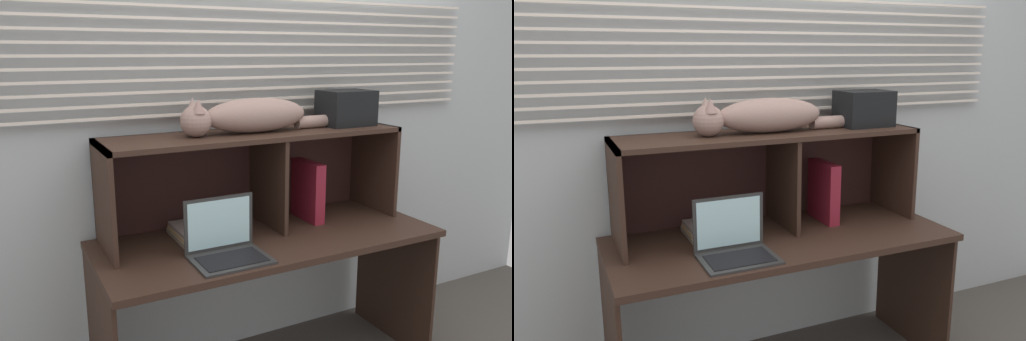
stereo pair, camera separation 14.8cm
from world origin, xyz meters
TOP-DOWN VIEW (x-y plane):
  - back_panel_with_blinds at (0.00, 0.55)m, footprint 4.40×0.08m
  - desk at (0.00, 0.19)m, footprint 1.56×0.64m
  - hutch_shelf_unit at (0.01, 0.35)m, footprint 1.42×0.37m
  - cat at (-0.03, 0.32)m, footprint 0.84×0.17m
  - laptop at (-0.28, 0.05)m, footprint 0.31×0.23m
  - binder_upright at (0.29, 0.32)m, footprint 0.06×0.23m
  - book_stack at (-0.32, 0.32)m, footprint 0.17×0.27m
  - storage_box at (0.51, 0.32)m, footprint 0.25×0.19m

SIDE VIEW (x-z plane):
  - desk at x=0.00m, z-range 0.23..0.94m
  - book_stack at x=-0.32m, z-range 0.72..0.77m
  - laptop at x=-0.28m, z-range 0.65..0.89m
  - binder_upright at x=0.29m, z-range 0.72..1.01m
  - hutch_shelf_unit at x=0.01m, z-range 0.81..1.27m
  - cat at x=-0.03m, z-range 1.17..1.34m
  - back_panel_with_blinds at x=0.00m, z-range 0.01..2.51m
  - storage_box at x=0.51m, z-range 1.18..1.35m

